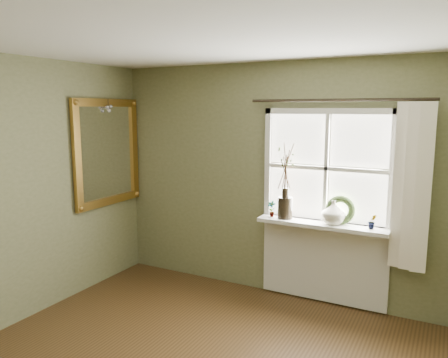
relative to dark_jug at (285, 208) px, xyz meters
name	(u,v)px	position (x,y,z in m)	size (l,w,h in m)	color
ceiling	(150,25)	(-0.14, -2.12, 1.56)	(4.50, 4.50, 0.00)	silver
wall_back	(279,180)	(-0.14, 0.18, 0.26)	(4.00, 0.10, 2.60)	#696A46
window_frame	(326,168)	(0.41, 0.11, 0.44)	(1.36, 0.06, 1.24)	silver
window_sill	(322,225)	(0.41, 0.00, -0.14)	(1.36, 0.26, 0.04)	silver
window_apron	(323,262)	(0.41, 0.11, -0.58)	(1.36, 0.04, 0.88)	silver
dark_jug	(285,208)	(0.00, 0.00, 0.00)	(0.16, 0.16, 0.23)	black
cream_vase	(333,212)	(0.52, 0.00, 0.01)	(0.24, 0.24, 0.25)	silver
wreath	(340,213)	(0.58, 0.04, 0.00)	(0.30, 0.30, 0.07)	#2E401C
potted_plant_left	(272,209)	(-0.15, 0.00, -0.03)	(0.09, 0.06, 0.18)	#2E401C
potted_plant_right	(372,221)	(0.91, 0.00, -0.04)	(0.08, 0.07, 0.15)	#2E401C
curtain	(412,187)	(1.25, 0.01, 0.33)	(0.36, 0.12, 1.59)	silver
curtain_rod	(337,100)	(0.51, 0.05, 1.14)	(0.03, 0.03, 1.84)	black
gilt_mirror	(107,152)	(-2.11, -0.42, 0.54)	(0.10, 1.06, 1.27)	white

